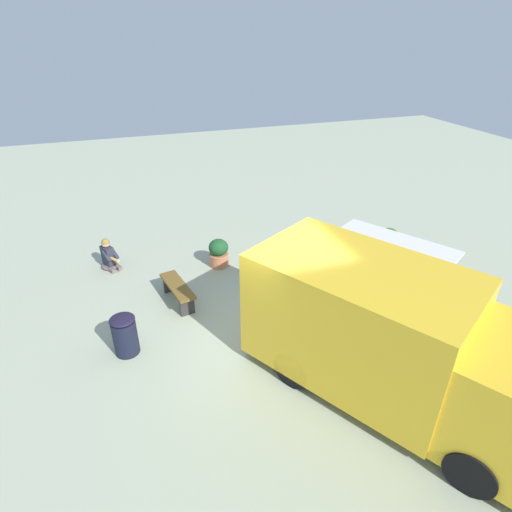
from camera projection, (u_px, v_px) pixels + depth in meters
The scene contains 8 objects.
ground_plane at pixel (265, 337), 9.04m from camera, with size 40.00×40.00×0.00m, color #A9B295.
food_truck at pixel (391, 341), 7.19m from camera, with size 4.53×5.68×2.40m.
person_customer at pixel (109, 256), 11.44m from camera, with size 0.63×0.78×0.90m.
planter_flowering_near at pixel (285, 266), 10.87m from camera, with size 0.61×0.61×0.83m.
planter_flowering_far at pixel (219, 253), 11.54m from camera, with size 0.54×0.54×0.80m.
planter_flowering_side at pixel (388, 240), 12.17m from camera, with size 0.59×0.59×0.79m.
plaza_bench at pixel (178, 290), 10.00m from camera, with size 0.68×1.46×0.50m.
trash_bin at pixel (125, 335), 8.42m from camera, with size 0.51×0.51×0.89m.
Camera 1 is at (-2.48, -6.59, 5.94)m, focal length 29.16 mm.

